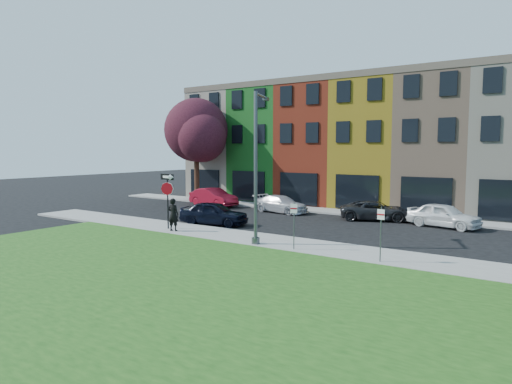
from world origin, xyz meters
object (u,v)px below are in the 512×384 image
Objects in this scene: man at (173,215)px; sedan_near at (214,213)px; stop_sign at (167,190)px; street_lamp at (257,168)px.

man is 3.43m from sedan_near.
stop_sign is at bearing -34.89° from man.
sedan_near is (0.11, 3.41, -0.31)m from man.
street_lamp is at bearing -1.10° from stop_sign.
street_lamp is at bearing 168.94° from man.
street_lamp reaches higher than stop_sign.
stop_sign is at bearing 150.92° from sedan_near.
stop_sign is 1.59m from man.
man reaches higher than sedan_near.
street_lamp is (5.72, -0.02, 2.77)m from man.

